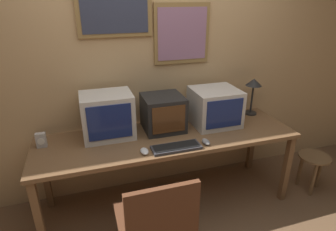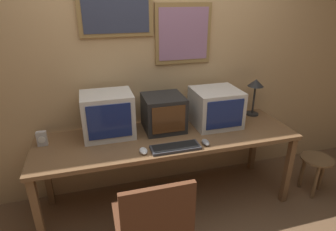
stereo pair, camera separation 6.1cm
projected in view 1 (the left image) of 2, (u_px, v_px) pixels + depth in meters
wall_back at (154, 65)px, 2.72m from camera, size 8.00×0.08×2.60m
desk at (168, 142)px, 2.58m from camera, size 2.34×0.70×0.75m
monitor_left at (108, 115)px, 2.47m from camera, size 0.44×0.36×0.40m
monitor_center at (163, 113)px, 2.62m from camera, size 0.37×0.37×0.33m
monitor_right at (215, 107)px, 2.72m from camera, size 0.44×0.41×0.35m
keyboard_main at (176, 147)px, 2.33m from camera, size 0.41×0.15×0.03m
mouse_near_keyboard at (206, 142)px, 2.40m from camera, size 0.06×0.11×0.04m
mouse_far_corner at (144, 151)px, 2.26m from camera, size 0.06×0.11×0.03m
desk_clock at (41, 140)px, 2.33m from camera, size 0.08×0.05×0.13m
desk_lamp at (253, 87)px, 2.91m from camera, size 0.16×0.16×0.39m
side_stool at (313, 164)px, 2.92m from camera, size 0.31×0.31×0.41m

